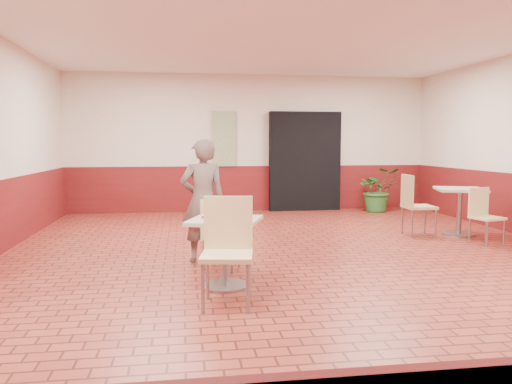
{
  "coord_description": "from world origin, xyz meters",
  "views": [
    {
      "loc": [
        -1.5,
        -6.0,
        1.51
      ],
      "look_at": [
        -0.68,
        -0.39,
        0.95
      ],
      "focal_mm": 35.0,
      "sensor_mm": 36.0,
      "label": 1
    }
  ],
  "objects": [
    {
      "name": "room_shell",
      "position": [
        0.0,
        0.0,
        1.5
      ],
      "size": [
        8.01,
        10.01,
        3.01
      ],
      "color": "maroon",
      "rests_on": "ground"
    },
    {
      "name": "customer",
      "position": [
        -1.26,
        0.3,
        0.78
      ],
      "size": [
        0.62,
        0.46,
        1.57
      ],
      "primitive_type": "imported",
      "rotation": [
        0.0,
        0.0,
        3.3
      ],
      "color": "#63524D",
      "rests_on": "ground"
    },
    {
      "name": "promo_poster",
      "position": [
        -0.6,
        4.94,
        1.6
      ],
      "size": [
        0.5,
        0.03,
        1.2
      ],
      "primitive_type": "cube",
      "color": "gray",
      "rests_on": "wainscot_band"
    },
    {
      "name": "wainscot_band",
      "position": [
        0.0,
        0.0,
        0.5
      ],
      "size": [
        8.0,
        10.0,
        1.0
      ],
      "color": "#5C1112",
      "rests_on": "ground"
    },
    {
      "name": "chair_main_front",
      "position": [
        -1.1,
        -1.44,
        0.56
      ],
      "size": [
        0.53,
        0.53,
        1.01
      ],
      "rotation": [
        0.0,
        0.0,
        -0.16
      ],
      "color": "#DBBB83",
      "rests_on": "ground"
    },
    {
      "name": "paper_cup",
      "position": [
        -0.96,
        -0.79,
        0.8
      ],
      "size": [
        0.07,
        0.07,
        0.09
      ],
      "rotation": [
        0.0,
        0.0,
        0.3
      ],
      "color": "white",
      "rests_on": "serving_tray"
    },
    {
      "name": "second_table",
      "position": [
        2.99,
        1.54,
        0.52
      ],
      "size": [
        0.73,
        0.73,
        0.77
      ],
      "rotation": [
        0.0,
        0.0,
        -0.31
      ],
      "color": "#C1B09B",
      "rests_on": "ground"
    },
    {
      "name": "serving_tray",
      "position": [
        -1.08,
        -0.89,
        0.74
      ],
      "size": [
        0.4,
        0.31,
        0.02
      ],
      "rotation": [
        0.0,
        0.0,
        0.35
      ],
      "color": "#B50D1E",
      "rests_on": "main_table"
    },
    {
      "name": "chair_second_front",
      "position": [
        2.97,
        0.85,
        0.47
      ],
      "size": [
        0.47,
        0.47,
        0.84
      ],
      "rotation": [
        0.0,
        0.0,
        0.24
      ],
      "color": "#EACF8C",
      "rests_on": "ground"
    },
    {
      "name": "long_john_donut",
      "position": [
        -1.04,
        -0.9,
        0.77
      ],
      "size": [
        0.14,
        0.08,
        0.04
      ],
      "rotation": [
        0.0,
        0.0,
        0.12
      ],
      "color": "#DB7340",
      "rests_on": "serving_tray"
    },
    {
      "name": "chair_second_left",
      "position": [
        2.22,
        1.59,
        0.56
      ],
      "size": [
        0.48,
        0.48,
        1.0
      ],
      "rotation": [
        0.0,
        0.0,
        1.52
      ],
      "color": "tan",
      "rests_on": "ground"
    },
    {
      "name": "ring_donut",
      "position": [
        -1.18,
        -0.85,
        0.77
      ],
      "size": [
        0.12,
        0.12,
        0.03
      ],
      "primitive_type": "torus",
      "rotation": [
        0.0,
        0.0,
        0.4
      ],
      "color": "#D9894F",
      "rests_on": "serving_tray"
    },
    {
      "name": "main_table",
      "position": [
        -1.08,
        -0.89,
        0.49
      ],
      "size": [
        0.69,
        0.69,
        0.73
      ],
      "rotation": [
        0.0,
        0.0,
        -0.34
      ],
      "color": "#B5AB92",
      "rests_on": "ground"
    },
    {
      "name": "potted_plant",
      "position": [
        2.73,
        4.4,
        0.49
      ],
      "size": [
        0.9,
        0.79,
        0.97
      ],
      "primitive_type": "imported",
      "rotation": [
        0.0,
        0.0,
        -0.04
      ],
      "color": "#296628",
      "rests_on": "ground"
    },
    {
      "name": "chair_main_back",
      "position": [
        -1.08,
        -0.24,
        0.48
      ],
      "size": [
        0.51,
        0.51,
        0.86
      ],
      "rotation": [
        0.0,
        0.0,
        2.79
      ],
      "color": "#DBCE83",
      "rests_on": "ground"
    },
    {
      "name": "corridor_doorway",
      "position": [
        1.2,
        4.88,
        1.1
      ],
      "size": [
        1.6,
        0.22,
        2.2
      ],
      "primitive_type": "cube",
      "color": "black",
      "rests_on": "ground"
    }
  ]
}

